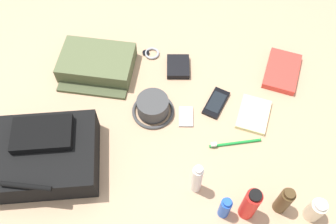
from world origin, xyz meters
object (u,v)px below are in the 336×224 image
(bucket_hat, at_px, (153,107))
(sunscreen_spray, at_px, (250,204))
(toiletry_pouch, at_px, (97,64))
(cell_phone, at_px, (216,103))
(toothpaste_tube, at_px, (197,179))
(notepad, at_px, (254,114))
(paperback_novel, at_px, (282,71))
(media_player, at_px, (186,117))
(cologne_bottle, at_px, (284,201))
(backpack, at_px, (44,155))
(toothbrush, at_px, (232,143))
(wallet, at_px, (178,67))
(lotion_bottle, at_px, (315,210))
(deodorant_spray, at_px, (225,208))
(wristwatch, at_px, (151,53))

(bucket_hat, bearing_deg, sunscreen_spray, 135.17)
(toiletry_pouch, xyz_separation_m, cell_phone, (-0.48, 0.11, -0.03))
(toothpaste_tube, height_order, notepad, toothpaste_tube)
(paperback_novel, height_order, media_player, paperback_novel)
(cologne_bottle, relative_size, notepad, 0.92)
(cell_phone, bearing_deg, sunscreen_spray, 105.67)
(backpack, relative_size, cologne_bottle, 2.93)
(bucket_hat, bearing_deg, toothbrush, 160.92)
(backpack, relative_size, media_player, 4.55)
(cologne_bottle, bearing_deg, media_player, -42.70)
(paperback_novel, height_order, wallet, paperback_novel)
(bucket_hat, xyz_separation_m, toothbrush, (-0.30, 0.10, -0.03))
(backpack, height_order, toothpaste_tube, toothpaste_tube)
(notepad, bearing_deg, toothpaste_tube, 69.27)
(backpack, xyz_separation_m, cologne_bottle, (-0.80, 0.07, 0.01))
(lotion_bottle, bearing_deg, bucket_hat, -30.73)
(backpack, xyz_separation_m, notepad, (-0.71, -0.27, -0.05))
(bucket_hat, relative_size, notepad, 1.07)
(media_player, bearing_deg, wallet, -77.12)
(deodorant_spray, relative_size, wristwatch, 1.66)
(deodorant_spray, xyz_separation_m, wristwatch, (0.32, -0.64, -0.05))
(toothpaste_tube, bearing_deg, cologne_bottle, 172.49)
(toothbrush, xyz_separation_m, wallet, (0.23, -0.32, 0.01))
(toiletry_pouch, height_order, lotion_bottle, lotion_bottle)
(cologne_bottle, xyz_separation_m, sunscreen_spray, (0.11, 0.03, 0.02))
(cologne_bottle, height_order, wallet, cologne_bottle)
(deodorant_spray, height_order, media_player, deodorant_spray)
(cell_phone, bearing_deg, toiletry_pouch, -13.29)
(cologne_bottle, relative_size, toothbrush, 0.74)
(notepad, bearing_deg, lotion_bottle, 128.85)
(media_player, height_order, notepad, notepad)
(cell_phone, bearing_deg, backpack, 28.28)
(wallet, bearing_deg, bucket_hat, 64.95)
(deodorant_spray, distance_m, media_player, 0.38)
(toothpaste_tube, relative_size, paperback_novel, 0.75)
(lotion_bottle, xyz_separation_m, wristwatch, (0.60, -0.61, -0.05))
(toiletry_pouch, xyz_separation_m, paperback_novel, (-0.74, -0.06, -0.02))
(cell_phone, height_order, wristwatch, cell_phone)
(toothpaste_tube, bearing_deg, wallet, -77.81)
(cologne_bottle, bearing_deg, notepad, -76.64)
(cologne_bottle, distance_m, notepad, 0.36)
(deodorant_spray, bearing_deg, wallet, -70.56)
(backpack, distance_m, toiletry_pouch, 0.43)
(cell_phone, xyz_separation_m, wristwatch, (0.28, -0.22, -0.00))
(toiletry_pouch, relative_size, deodorant_spray, 2.49)
(deodorant_spray, relative_size, toothpaste_tube, 0.72)
(toothpaste_tube, bearing_deg, lotion_bottle, 172.37)
(media_player, bearing_deg, deodorant_spray, 113.45)
(lotion_bottle, relative_size, cell_phone, 0.76)
(deodorant_spray, bearing_deg, toothpaste_tube, -38.92)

